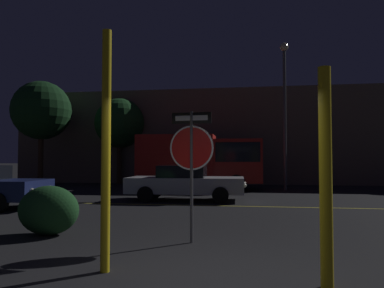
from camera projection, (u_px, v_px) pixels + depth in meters
name	position (u px, v px, depth m)	size (l,w,h in m)	color
ground_plane	(202.00, 281.00, 4.92)	(260.00, 260.00, 0.00)	black
road_center_stripe	(231.00, 206.00, 12.80)	(41.22, 0.12, 0.01)	gold
stop_sign	(192.00, 150.00, 7.25)	(0.86, 0.09, 2.54)	#4C4C51
yellow_pole_left	(106.00, 149.00, 5.39)	(0.13, 0.13, 3.49)	yellow
yellow_pole_right	(326.00, 176.00, 4.71)	(0.16, 0.16, 2.78)	yellow
hedge_bush_1	(49.00, 210.00, 7.93)	(1.30, 0.95, 1.04)	#1E4C23
passing_car_2	(185.00, 182.00, 14.67)	(4.64, 2.16, 1.36)	silver
delivery_truck	(202.00, 159.00, 19.87)	(6.52, 2.71, 2.88)	maroon
street_lamp	(285.00, 98.00, 19.51)	(0.43, 0.43, 7.72)	#4C4C51
tree_0	(120.00, 123.00, 24.66)	(3.26, 3.26, 5.62)	#422D1E
tree_2	(41.00, 111.00, 23.36)	(3.65, 3.65, 6.48)	#422D1E
building_backdrop	(225.00, 138.00, 26.17)	(28.61, 4.45, 6.22)	#6B5B4C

